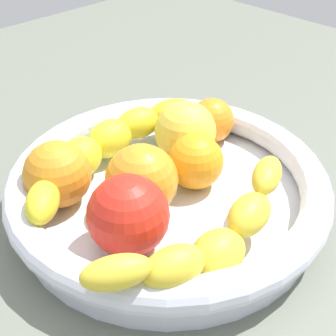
% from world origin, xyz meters
% --- Properties ---
extents(kitchen_counter, '(1.20, 1.20, 0.03)m').
position_xyz_m(kitchen_counter, '(0.00, 0.00, 0.01)').
color(kitchen_counter, '#62675A').
rests_on(kitchen_counter, ground).
extents(fruit_bowl, '(0.31, 0.31, 0.05)m').
position_xyz_m(fruit_bowl, '(0.00, 0.00, 0.06)').
color(fruit_bowl, silver).
rests_on(fruit_bowl, kitchen_counter).
extents(banana_draped_left, '(0.07, 0.22, 0.06)m').
position_xyz_m(banana_draped_left, '(-0.09, 0.04, 0.08)').
color(banana_draped_left, yellow).
rests_on(banana_draped_left, fruit_bowl).
extents(banana_draped_right, '(0.10, 0.25, 0.04)m').
position_xyz_m(banana_draped_right, '(0.07, 0.02, 0.08)').
color(banana_draped_right, yellow).
rests_on(banana_draped_right, fruit_bowl).
extents(orange_front, '(0.06, 0.06, 0.06)m').
position_xyz_m(orange_front, '(-0.01, -0.03, 0.08)').
color(orange_front, orange).
rests_on(orange_front, fruit_bowl).
extents(orange_mid_left, '(0.06, 0.06, 0.06)m').
position_xyz_m(orange_mid_left, '(0.06, 0.08, 0.08)').
color(orange_mid_left, orange).
rests_on(orange_mid_left, fruit_bowl).
extents(orange_mid_right, '(0.07, 0.07, 0.07)m').
position_xyz_m(orange_mid_right, '(0.00, 0.03, 0.08)').
color(orange_mid_right, orange).
rests_on(orange_mid_right, fruit_bowl).
extents(orange_rear, '(0.05, 0.05, 0.05)m').
position_xyz_m(orange_rear, '(0.04, -0.10, 0.08)').
color(orange_rear, orange).
rests_on(orange_rear, fruit_bowl).
extents(tomato_red, '(0.07, 0.07, 0.07)m').
position_xyz_m(tomato_red, '(-0.03, 0.07, 0.08)').
color(tomato_red, red).
rests_on(tomato_red, fruit_bowl).
extents(apple_yellow, '(0.07, 0.07, 0.07)m').
position_xyz_m(apple_yellow, '(0.03, -0.06, 0.08)').
color(apple_yellow, yellow).
rests_on(apple_yellow, fruit_bowl).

